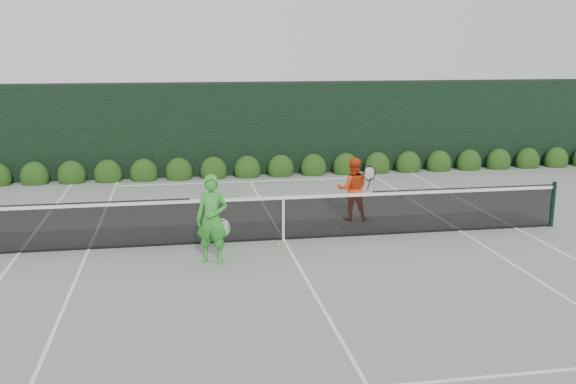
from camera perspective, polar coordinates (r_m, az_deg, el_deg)
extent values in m
plane|color=gray|center=(14.09, -0.42, -4.26)|extent=(80.00, 80.00, 0.00)
cylinder|color=black|center=(16.23, 22.47, -1.01)|extent=(0.10, 0.10, 1.07)
cube|color=black|center=(13.92, -17.76, -2.91)|extent=(4.40, 0.01, 1.02)
cube|color=black|center=(13.96, -0.42, -2.37)|extent=(4.00, 0.01, 0.96)
cube|color=black|center=(15.19, 15.42, -1.49)|extent=(4.40, 0.01, 1.02)
cube|color=white|center=(13.84, -0.42, -0.52)|extent=(12.80, 0.03, 0.07)
cube|color=black|center=(14.08, -0.42, -4.18)|extent=(12.80, 0.02, 0.04)
cube|color=white|center=(13.96, -0.42, -2.46)|extent=(0.05, 0.03, 0.91)
imported|color=green|center=(12.50, -6.77, -2.40)|extent=(0.74, 0.62, 1.74)
torus|color=beige|center=(12.66, -5.87, -3.20)|extent=(0.30, 0.08, 0.30)
cylinder|color=black|center=(12.73, -5.84, -4.24)|extent=(0.10, 0.03, 0.30)
imported|color=#E74213|center=(15.60, 5.77, 0.26)|extent=(0.83, 0.69, 1.54)
torus|color=black|center=(15.43, 7.26, 1.67)|extent=(0.30, 0.04, 0.30)
cylinder|color=black|center=(15.47, 7.24, 0.80)|extent=(0.10, 0.03, 0.30)
cube|color=white|center=(14.29, -22.75, -5.00)|extent=(0.06, 23.77, 0.01)
cube|color=white|center=(15.90, 19.51, -3.01)|extent=(0.06, 23.77, 0.01)
cube|color=white|center=(14.04, -17.28, -4.88)|extent=(0.06, 23.77, 0.01)
cube|color=white|center=(15.28, 15.02, -3.33)|extent=(0.06, 23.77, 0.01)
cube|color=white|center=(25.61, -4.79, 3.39)|extent=(11.03, 0.06, 0.01)
cube|color=white|center=(20.24, -3.39, 0.95)|extent=(8.23, 0.06, 0.01)
cube|color=white|center=(14.09, -0.42, -4.24)|extent=(0.06, 12.80, 0.01)
cube|color=black|center=(21.08, -3.78, 5.53)|extent=(32.00, 0.06, 3.00)
cube|color=#262826|center=(20.94, -3.84, 9.69)|extent=(32.00, 0.06, 0.06)
cylinder|color=#262826|center=(21.30, -20.10, 4.87)|extent=(0.08, 0.08, 3.00)
cylinder|color=#262826|center=(20.98, -11.99, 5.25)|extent=(0.08, 0.08, 3.00)
cylinder|color=#262826|center=(21.08, -3.78, 5.53)|extent=(0.08, 0.08, 3.00)
cylinder|color=#262826|center=(21.60, 4.19, 5.69)|extent=(0.08, 0.08, 3.00)
cylinder|color=#262826|center=(22.51, 11.66, 5.75)|extent=(0.08, 0.08, 3.00)
cylinder|color=#262826|center=(23.77, 18.45, 5.72)|extent=(0.08, 0.08, 3.00)
ellipsoid|color=#15350E|center=(21.27, -21.60, 1.28)|extent=(0.86, 0.65, 0.94)
ellipsoid|color=#15350E|center=(21.07, -18.67, 1.40)|extent=(0.86, 0.65, 0.94)
ellipsoid|color=#15350E|center=(20.93, -15.70, 1.53)|extent=(0.86, 0.65, 0.94)
ellipsoid|color=#15350E|center=(20.84, -12.69, 1.64)|extent=(0.86, 0.65, 0.94)
ellipsoid|color=#15350E|center=(20.81, -9.66, 1.76)|extent=(0.86, 0.65, 0.94)
ellipsoid|color=#15350E|center=(20.84, -6.64, 1.87)|extent=(0.86, 0.65, 0.94)
ellipsoid|color=#15350E|center=(20.93, -3.63, 1.97)|extent=(0.86, 0.65, 0.94)
ellipsoid|color=#15350E|center=(21.07, -0.65, 2.07)|extent=(0.86, 0.65, 0.94)
ellipsoid|color=#15350E|center=(21.27, 2.27, 2.16)|extent=(0.86, 0.65, 0.94)
ellipsoid|color=#15350E|center=(21.53, 5.14, 2.25)|extent=(0.86, 0.65, 0.94)
ellipsoid|color=#15350E|center=(21.83, 7.93, 2.32)|extent=(0.86, 0.65, 0.94)
ellipsoid|color=#15350E|center=(22.19, 10.64, 2.39)|extent=(0.86, 0.65, 0.94)
ellipsoid|color=#15350E|center=(22.60, 13.26, 2.45)|extent=(0.86, 0.65, 0.94)
ellipsoid|color=#15350E|center=(23.05, 15.78, 2.51)|extent=(0.86, 0.65, 0.94)
ellipsoid|color=#15350E|center=(23.54, 18.20, 2.56)|extent=(0.86, 0.65, 0.94)
ellipsoid|color=#15350E|center=(24.07, 20.52, 2.60)|extent=(0.86, 0.65, 0.94)
ellipsoid|color=#15350E|center=(24.65, 22.73, 2.63)|extent=(0.86, 0.65, 0.94)
sphere|color=#B9E532|center=(13.60, -0.85, -4.73)|extent=(0.07, 0.07, 0.07)
sphere|color=#B9E532|center=(15.01, 4.81, -3.10)|extent=(0.07, 0.07, 0.07)
sphere|color=#B9E532|center=(14.58, 5.96, -3.61)|extent=(0.07, 0.07, 0.07)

